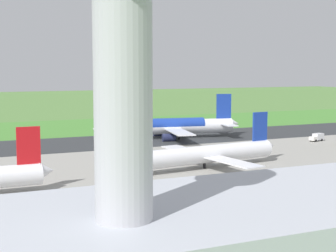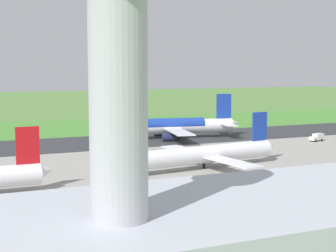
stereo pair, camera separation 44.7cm
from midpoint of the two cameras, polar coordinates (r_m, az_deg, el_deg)
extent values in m
plane|color=#547F3D|center=(188.20, 1.07, -1.30)|extent=(800.00, 800.00, 0.00)
cube|color=#2D3033|center=(188.20, 1.07, -1.30)|extent=(600.00, 34.16, 0.06)
cube|color=gray|center=(136.55, 11.90, -4.39)|extent=(440.00, 110.00, 0.05)
cube|color=#478534|center=(225.29, -3.30, -0.03)|extent=(600.00, 80.00, 0.04)
cylinder|color=white|center=(186.00, -0.07, -0.09)|extent=(48.15, 13.76, 5.20)
cone|color=white|center=(181.77, -7.91, -0.31)|extent=(3.84, 5.40, 4.94)
cone|color=white|center=(193.35, 7.21, 0.28)|extent=(4.24, 4.98, 4.42)
cube|color=#19389E|center=(191.36, 6.10, 2.19)|extent=(5.60, 1.50, 9.00)
cube|color=white|center=(186.79, 6.64, 0.14)|extent=(5.56, 9.57, 0.36)
cube|color=white|center=(197.08, 5.54, 0.48)|extent=(5.56, 9.57, 0.36)
cube|color=white|center=(175.70, 1.09, -0.61)|extent=(9.86, 22.72, 0.35)
cube|color=white|center=(196.91, -0.53, 0.15)|extent=(9.86, 22.72, 0.35)
cylinder|color=#23284C|center=(178.77, 0.03, -1.29)|extent=(4.93, 3.56, 2.80)
cylinder|color=#23284C|center=(193.26, -1.02, -0.71)|extent=(4.93, 3.56, 2.80)
cylinder|color=black|center=(182.93, -5.63, -1.02)|extent=(0.70, 0.70, 3.42)
cylinder|color=black|center=(183.18, 1.14, -0.98)|extent=(0.70, 0.70, 3.42)
cylinder|color=black|center=(190.86, 0.53, -0.68)|extent=(0.70, 0.70, 3.42)
cylinder|color=#19389E|center=(185.94, -0.07, 0.07)|extent=(26.91, 9.89, 5.23)
cylinder|color=white|center=(130.79, 3.94, -3.15)|extent=(41.35, 9.39, 4.45)
cone|color=white|center=(119.83, -4.68, -4.04)|extent=(3.06, 4.51, 4.23)
cone|color=white|center=(144.00, 11.02, -2.16)|extent=(3.43, 4.12, 3.79)
cube|color=#19389E|center=(140.98, 10.01, -0.04)|extent=(4.81, 1.00, 7.71)
cube|color=white|center=(123.87, 6.76, -3.88)|extent=(7.38, 19.33, 0.30)
cube|color=white|center=(139.03, 2.01, -2.71)|extent=(7.38, 19.33, 0.30)
cylinder|color=black|center=(131.30, 3.93, -4.40)|extent=(0.69, 0.69, 1.37)
cone|color=white|center=(110.60, -13.36, -4.82)|extent=(3.02, 3.79, 3.77)
cube|color=red|center=(109.07, -15.23, -2.07)|extent=(4.78, 0.47, 7.67)
cylinder|color=#B2B2B7|center=(38.57, -5.30, 2.68)|extent=(4.40, 4.40, 18.00)
cube|color=silver|center=(184.92, 15.64, -1.34)|extent=(2.68, 2.68, 1.30)
cube|color=silver|center=(187.12, 16.15, -1.13)|extent=(4.25, 3.17, 2.20)
cylinder|color=black|center=(184.43, 15.88, -1.57)|extent=(0.95, 0.51, 0.90)
cylinder|color=black|center=(185.59, 15.38, -1.51)|extent=(0.95, 0.51, 0.90)
cylinder|color=black|center=(187.18, 16.49, -1.47)|extent=(0.95, 0.51, 0.90)
cylinder|color=black|center=(188.32, 15.99, -1.41)|extent=(0.95, 0.51, 0.90)
cube|color=black|center=(148.55, -1.47, -3.12)|extent=(3.62, 4.54, 0.75)
cube|color=#2D333D|center=(148.64, -1.46, -2.86)|extent=(2.56, 2.75, 0.55)
cylinder|color=black|center=(147.14, -1.21, -3.36)|extent=(0.50, 0.67, 0.64)
cylinder|color=black|center=(147.34, -1.86, -3.34)|extent=(0.50, 0.67, 0.64)
cylinder|color=black|center=(149.89, -1.09, -3.17)|extent=(0.50, 0.67, 0.64)
cylinder|color=black|center=(150.08, -1.73, -3.16)|extent=(0.50, 0.67, 0.64)
cylinder|color=slate|center=(226.53, -1.31, 0.29)|extent=(0.10, 0.10, 2.20)
cube|color=red|center=(226.41, -1.31, 0.64)|extent=(0.60, 0.04, 0.60)
cone|color=orange|center=(223.28, -2.67, -0.02)|extent=(0.40, 0.40, 0.55)
camera|label=1|loc=(0.22, -90.07, -0.01)|focal=55.34mm
camera|label=2|loc=(0.22, 89.93, 0.01)|focal=55.34mm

